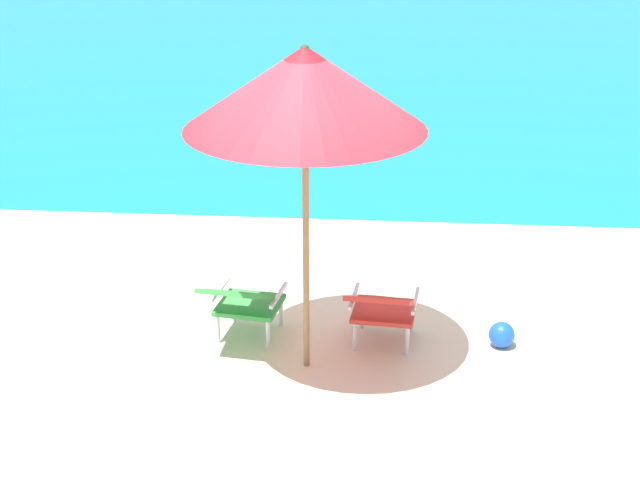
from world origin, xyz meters
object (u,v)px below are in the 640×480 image
object	(u,v)px
lounge_chair_left	(243,300)
lounge_chair_right	(382,307)
beach_umbrella_center	(305,89)
beach_ball	(502,335)

from	to	relation	value
lounge_chair_left	lounge_chair_right	bearing A→B (deg)	-1.35
lounge_chair_left	beach_umbrella_center	world-z (taller)	beach_umbrella_center
lounge_chair_left	beach_ball	world-z (taller)	lounge_chair_left
lounge_chair_left	beach_ball	size ratio (longest dim) A/B	4.22
lounge_chair_right	beach_umbrella_center	xyz separation A→B (m)	(-0.60, -0.30, 1.88)
lounge_chair_left	beach_ball	xyz separation A→B (m)	(2.17, 0.12, -0.29)
lounge_chair_left	beach_ball	bearing A→B (deg)	3.27
beach_ball	lounge_chair_left	bearing A→B (deg)	-176.73
lounge_chair_left	beach_umbrella_center	distance (m)	1.99
lounge_chair_right	beach_ball	world-z (taller)	lounge_chair_right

